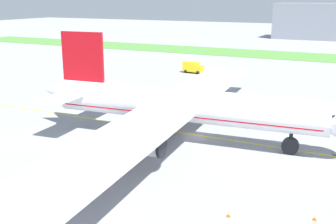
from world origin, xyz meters
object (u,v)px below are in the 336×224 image
Objects in this scene: airliner_foreground at (180,106)px; service_truck_fuel_bowser at (193,67)px; ground_crew_marshaller_front at (57,177)px; traffic_cone_port_wing at (229,214)px; ground_crew_wingwalker_port at (67,167)px; traffic_cone_near_nose at (315,218)px.

service_truck_fuel_bowser is (-21.12, 54.08, -3.62)m from airliner_foreground.
ground_crew_marshaller_front is 76.10m from service_truck_fuel_bowser.
airliner_foreground is at bearing 126.95° from traffic_cone_port_wing.
ground_crew_wingwalker_port is 1.00× the size of ground_crew_marshaller_front.
airliner_foreground is 49.62× the size of ground_crew_marshaller_front.
service_truck_fuel_bowser is at bearing 121.56° from traffic_cone_near_nose.
traffic_cone_near_nose is at bearing 4.11° from ground_crew_wingwalker_port.
service_truck_fuel_bowser reaches higher than ground_crew_marshaller_front.
ground_crew_marshaller_front is 28.04m from traffic_cone_near_nose.
airliner_foreground is 21.76m from ground_crew_marshaller_front.
ground_crew_marshaller_front is 20.07m from traffic_cone_port_wing.
airliner_foreground is 58.17m from service_truck_fuel_bowser.
ground_crew_wingwalker_port is 28.50m from traffic_cone_near_nose.
airliner_foreground reaches higher than ground_crew_marshaller_front.
traffic_cone_near_nose is 8.23m from traffic_cone_port_wing.
traffic_cone_port_wing is (19.98, 1.78, -0.68)m from ground_crew_marshaller_front.
traffic_cone_near_nose is (21.70, -15.63, -5.02)m from airliner_foreground.
ground_crew_wingwalker_port is 2.71× the size of traffic_cone_port_wing.
service_truck_fuel_bowser reaches higher than traffic_cone_port_wing.
traffic_cone_port_wing is (14.07, -18.70, -5.02)m from airliner_foreground.
traffic_cone_near_nose is 1.00× the size of traffic_cone_port_wing.
traffic_cone_near_nose is at bearing 21.95° from traffic_cone_port_wing.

